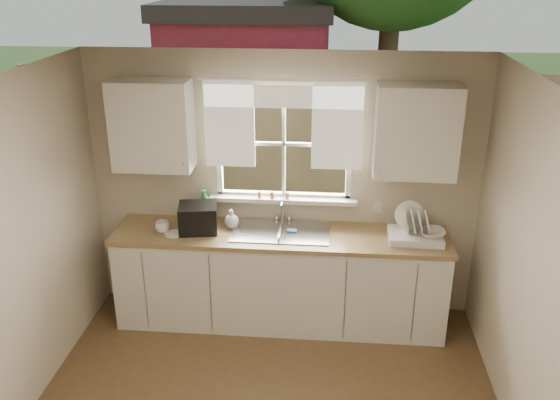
# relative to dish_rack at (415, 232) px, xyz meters

# --- Properties ---
(room_walls) EXTENTS (3.62, 4.02, 2.50)m
(room_walls) POSITION_rel_dish_rack_xyz_m (-1.19, -1.74, 0.26)
(room_walls) COLOR beige
(room_walls) RESTS_ON ground
(ceiling) EXTENTS (3.60, 4.00, 0.02)m
(ceiling) POSITION_rel_dish_rack_xyz_m (-1.19, -1.67, 1.52)
(ceiling) COLOR silver
(ceiling) RESTS_ON room_walls
(window) EXTENTS (1.38, 0.16, 1.06)m
(window) POSITION_rel_dish_rack_xyz_m (-1.19, 0.33, 0.51)
(window) COLOR white
(window) RESTS_ON room_walls
(curtains) EXTENTS (1.50, 0.03, 0.81)m
(curtains) POSITION_rel_dish_rack_xyz_m (-1.19, 0.28, 0.95)
(curtains) COLOR white
(curtains) RESTS_ON room_walls
(base_cabinets) EXTENTS (3.00, 0.62, 0.87)m
(base_cabinets) POSITION_rel_dish_rack_xyz_m (-1.19, 0.01, -0.54)
(base_cabinets) COLOR silver
(base_cabinets) RESTS_ON ground
(countertop) EXTENTS (3.04, 0.65, 0.04)m
(countertop) POSITION_rel_dish_rack_xyz_m (-1.19, 0.01, -0.09)
(countertop) COLOR olive
(countertop) RESTS_ON base_cabinets
(upper_cabinet_left) EXTENTS (0.70, 0.33, 0.80)m
(upper_cabinet_left) POSITION_rel_dish_rack_xyz_m (-2.34, 0.15, 0.87)
(upper_cabinet_left) COLOR silver
(upper_cabinet_left) RESTS_ON room_walls
(upper_cabinet_right) EXTENTS (0.70, 0.33, 0.80)m
(upper_cabinet_right) POSITION_rel_dish_rack_xyz_m (-0.04, 0.15, 0.87)
(upper_cabinet_right) COLOR silver
(upper_cabinet_right) RESTS_ON room_walls
(wall_outlet) EXTENTS (0.08, 0.01, 0.12)m
(wall_outlet) POSITION_rel_dish_rack_xyz_m (-0.31, 0.31, 0.10)
(wall_outlet) COLOR beige
(wall_outlet) RESTS_ON room_walls
(sill_jars) EXTENTS (0.30, 0.04, 0.06)m
(sill_jars) POSITION_rel_dish_rack_xyz_m (-1.29, 0.27, 0.20)
(sill_jars) COLOR brown
(sill_jars) RESTS_ON window
(sink) EXTENTS (0.88, 0.52, 0.40)m
(sink) POSITION_rel_dish_rack_xyz_m (-1.19, 0.04, -0.14)
(sink) COLOR #B7B7BC
(sink) RESTS_ON countertop
(dish_rack) EXTENTS (0.48, 0.36, 0.31)m
(dish_rack) POSITION_rel_dish_rack_xyz_m (0.00, 0.00, 0.00)
(dish_rack) COLOR silver
(dish_rack) RESTS_ON countertop
(bowl) EXTENTS (0.24, 0.24, 0.06)m
(bowl) POSITION_rel_dish_rack_xyz_m (0.13, -0.05, 0.02)
(bowl) COLOR silver
(bowl) RESTS_ON dish_rack
(soap_bottle_a) EXTENTS (0.15, 0.15, 0.34)m
(soap_bottle_a) POSITION_rel_dish_rack_xyz_m (-1.92, 0.20, 0.10)
(soap_bottle_a) COLOR #2E8D3A
(soap_bottle_a) RESTS_ON countertop
(soap_bottle_b) EXTENTS (0.10, 0.10, 0.17)m
(soap_bottle_b) POSITION_rel_dish_rack_xyz_m (-2.09, 0.13, 0.01)
(soap_bottle_b) COLOR blue
(soap_bottle_b) RESTS_ON countertop
(soap_bottle_c) EXTENTS (0.17, 0.17, 0.17)m
(soap_bottle_c) POSITION_rel_dish_rack_xyz_m (-1.65, 0.10, 0.02)
(soap_bottle_c) COLOR beige
(soap_bottle_c) RESTS_ON countertop
(saucer) EXTENTS (0.17, 0.17, 0.01)m
(saucer) POSITION_rel_dish_rack_xyz_m (-2.15, -0.09, -0.06)
(saucer) COLOR white
(saucer) RESTS_ON countertop
(cup) EXTENTS (0.15, 0.15, 0.10)m
(cup) POSITION_rel_dish_rack_xyz_m (-2.26, -0.06, -0.02)
(cup) COLOR white
(cup) RESTS_ON countertop
(black_appliance) EXTENTS (0.39, 0.35, 0.25)m
(black_appliance) POSITION_rel_dish_rack_xyz_m (-1.94, 0.01, 0.06)
(black_appliance) COLOR black
(black_appliance) RESTS_ON countertop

